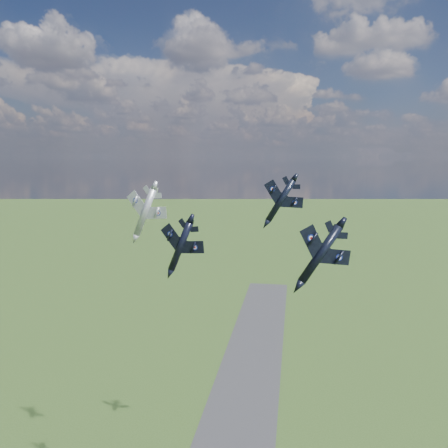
% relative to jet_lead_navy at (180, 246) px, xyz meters
% --- Properties ---
extents(jet_lead_navy, '(13.09, 16.03, 6.76)m').
position_rel_jet_lead_navy_xyz_m(jet_lead_navy, '(0.00, 0.00, 0.00)').
color(jet_lead_navy, black).
extents(jet_right_navy, '(12.41, 14.74, 7.25)m').
position_rel_jet_lead_navy_xyz_m(jet_right_navy, '(25.22, -20.19, 3.84)').
color(jet_right_navy, black).
extents(jet_high_navy, '(11.72, 15.85, 8.40)m').
position_rel_jet_lead_navy_xyz_m(jet_high_navy, '(18.19, 24.63, 6.72)').
color(jet_high_navy, black).
extents(jet_left_silver, '(14.85, 18.25, 7.84)m').
position_rel_jet_lead_navy_xyz_m(jet_left_silver, '(-12.74, 16.14, 4.35)').
color(jet_left_silver, '#A3A3AD').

